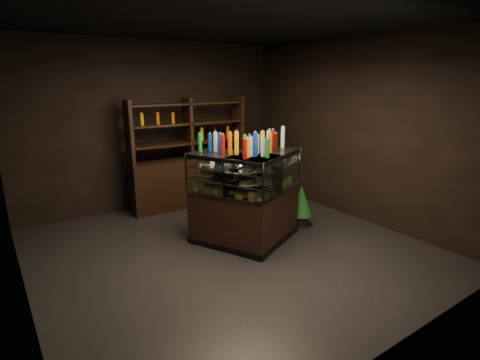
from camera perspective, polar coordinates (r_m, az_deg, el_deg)
name	(u,v)px	position (r m, az deg, el deg)	size (l,w,h in m)	color
ground	(230,249)	(5.39, -1.56, -10.49)	(5.00, 5.00, 0.00)	black
room_shell	(229,110)	(4.87, -1.72, 10.55)	(5.02, 5.02, 3.01)	black
display_case	(249,213)	(5.42, 1.32, -5.11)	(1.65, 1.38, 1.34)	black
food_display	(249,178)	(5.25, 1.37, 0.36)	(1.31, 1.11, 0.42)	gold
bottles_top	(249,143)	(5.15, 1.38, 5.62)	(1.15, 0.97, 0.30)	#B20C0A
potted_conifer	(301,200)	(6.13, 9.32, -2.99)	(0.36, 0.36, 0.77)	black
back_shelving	(189,173)	(7.07, -7.70, 1.00)	(2.21, 0.53, 2.00)	black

